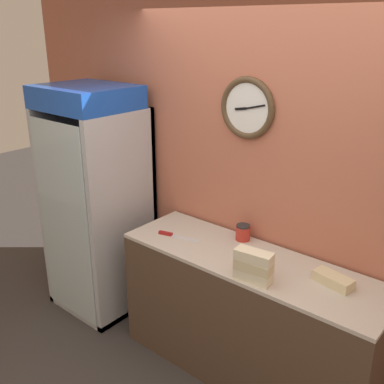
{
  "coord_description": "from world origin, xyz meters",
  "views": [
    {
      "loc": [
        1.4,
        -1.42,
        2.39
      ],
      "look_at": [
        -0.47,
        0.8,
        1.3
      ],
      "focal_mm": 42.0,
      "sensor_mm": 36.0,
      "label": 1
    }
  ],
  "objects_px": {
    "sandwich_flat_left": "(333,280)",
    "beverage_cooler": "(101,190)",
    "sandwich_stack_middle": "(253,266)",
    "sandwich_stack_top": "(254,256)",
    "sandwich_stack_bottom": "(253,276)",
    "chefs_knife": "(173,235)",
    "condiment_jar": "(243,232)"
  },
  "relations": [
    {
      "from": "sandwich_stack_bottom",
      "to": "sandwich_flat_left",
      "type": "distance_m",
      "value": 0.47
    },
    {
      "from": "sandwich_flat_left",
      "to": "condiment_jar",
      "type": "relative_size",
      "value": 2.19
    },
    {
      "from": "beverage_cooler",
      "to": "condiment_jar",
      "type": "bearing_deg",
      "value": 9.66
    },
    {
      "from": "beverage_cooler",
      "to": "sandwich_stack_top",
      "type": "distance_m",
      "value": 1.68
    },
    {
      "from": "beverage_cooler",
      "to": "sandwich_stack_top",
      "type": "height_order",
      "value": "beverage_cooler"
    },
    {
      "from": "sandwich_stack_bottom",
      "to": "sandwich_stack_top",
      "type": "xyz_separation_m",
      "value": [
        0.0,
        0.0,
        0.13
      ]
    },
    {
      "from": "sandwich_flat_left",
      "to": "condiment_jar",
      "type": "height_order",
      "value": "condiment_jar"
    },
    {
      "from": "beverage_cooler",
      "to": "sandwich_stack_bottom",
      "type": "distance_m",
      "value": 1.68
    },
    {
      "from": "sandwich_flat_left",
      "to": "chefs_knife",
      "type": "xyz_separation_m",
      "value": [
        -1.17,
        -0.13,
        -0.02
      ]
    },
    {
      "from": "sandwich_stack_middle",
      "to": "condiment_jar",
      "type": "bearing_deg",
      "value": 130.31
    },
    {
      "from": "sandwich_stack_top",
      "to": "sandwich_flat_left",
      "type": "distance_m",
      "value": 0.49
    },
    {
      "from": "beverage_cooler",
      "to": "sandwich_stack_middle",
      "type": "height_order",
      "value": "beverage_cooler"
    },
    {
      "from": "sandwich_stack_middle",
      "to": "chefs_knife",
      "type": "relative_size",
      "value": 0.74
    },
    {
      "from": "sandwich_stack_middle",
      "to": "beverage_cooler",
      "type": "bearing_deg",
      "value": 173.2
    },
    {
      "from": "beverage_cooler",
      "to": "sandwich_stack_top",
      "type": "bearing_deg",
      "value": -6.8
    },
    {
      "from": "sandwich_stack_bottom",
      "to": "sandwich_stack_middle",
      "type": "xyz_separation_m",
      "value": [
        0.0,
        0.0,
        0.07
      ]
    },
    {
      "from": "beverage_cooler",
      "to": "sandwich_stack_bottom",
      "type": "bearing_deg",
      "value": -6.8
    },
    {
      "from": "sandwich_stack_bottom",
      "to": "sandwich_stack_top",
      "type": "distance_m",
      "value": 0.13
    },
    {
      "from": "sandwich_stack_bottom",
      "to": "chefs_knife",
      "type": "relative_size",
      "value": 0.74
    },
    {
      "from": "sandwich_stack_top",
      "to": "chefs_knife",
      "type": "height_order",
      "value": "sandwich_stack_top"
    },
    {
      "from": "beverage_cooler",
      "to": "sandwich_stack_middle",
      "type": "xyz_separation_m",
      "value": [
        1.66,
        -0.2,
        -0.03
      ]
    },
    {
      "from": "sandwich_stack_bottom",
      "to": "chefs_knife",
      "type": "xyz_separation_m",
      "value": [
        -0.78,
        0.14,
        -0.03
      ]
    },
    {
      "from": "beverage_cooler",
      "to": "sandwich_flat_left",
      "type": "xyz_separation_m",
      "value": [
        2.05,
        0.07,
        -0.1
      ]
    },
    {
      "from": "sandwich_stack_middle",
      "to": "sandwich_stack_top",
      "type": "height_order",
      "value": "sandwich_stack_top"
    },
    {
      "from": "sandwich_flat_left",
      "to": "chefs_knife",
      "type": "height_order",
      "value": "sandwich_flat_left"
    },
    {
      "from": "beverage_cooler",
      "to": "condiment_jar",
      "type": "xyz_separation_m",
      "value": [
        1.31,
        0.22,
        -0.07
      ]
    },
    {
      "from": "beverage_cooler",
      "to": "sandwich_stack_bottom",
      "type": "height_order",
      "value": "beverage_cooler"
    },
    {
      "from": "sandwich_stack_bottom",
      "to": "sandwich_stack_middle",
      "type": "bearing_deg",
      "value": 0.0
    },
    {
      "from": "beverage_cooler",
      "to": "sandwich_flat_left",
      "type": "distance_m",
      "value": 2.06
    },
    {
      "from": "sandwich_flat_left",
      "to": "beverage_cooler",
      "type": "bearing_deg",
      "value": -178.01
    },
    {
      "from": "sandwich_stack_middle",
      "to": "sandwich_stack_bottom",
      "type": "bearing_deg",
      "value": 0.0
    },
    {
      "from": "beverage_cooler",
      "to": "chefs_knife",
      "type": "distance_m",
      "value": 0.9
    }
  ]
}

